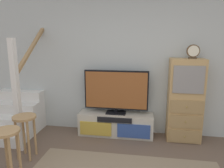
# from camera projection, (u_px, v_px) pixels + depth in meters

# --- Properties ---
(back_wall) EXTENTS (6.40, 0.12, 2.70)m
(back_wall) POSITION_uv_depth(u_px,v_px,m) (134.00, 62.00, 3.98)
(back_wall) COLOR #B2B7B2
(back_wall) RESTS_ON ground_plane
(media_console) EXTENTS (1.38, 0.38, 0.42)m
(media_console) POSITION_uv_depth(u_px,v_px,m) (116.00, 124.00, 4.00)
(media_console) COLOR #BCB29E
(media_console) RESTS_ON ground_plane
(television) EXTENTS (1.17, 0.22, 0.81)m
(television) POSITION_uv_depth(u_px,v_px,m) (116.00, 91.00, 3.89)
(television) COLOR black
(television) RESTS_ON media_console
(side_cabinet) EXTENTS (0.58, 0.38, 1.46)m
(side_cabinet) POSITION_uv_depth(u_px,v_px,m) (185.00, 101.00, 3.72)
(side_cabinet) COLOR tan
(side_cabinet) RESTS_ON ground_plane
(desk_clock) EXTENTS (0.21, 0.08, 0.23)m
(desk_clock) POSITION_uv_depth(u_px,v_px,m) (193.00, 52.00, 3.51)
(desk_clock) COLOR #4C3823
(desk_clock) RESTS_ON side_cabinet
(staircase) EXTENTS (1.00, 1.36, 2.20)m
(staircase) POSITION_uv_depth(u_px,v_px,m) (21.00, 111.00, 4.28)
(staircase) COLOR silver
(staircase) RESTS_ON ground_plane
(bar_stool_near) EXTENTS (0.34, 0.34, 0.67)m
(bar_stool_near) POSITION_uv_depth(u_px,v_px,m) (7.00, 143.00, 2.68)
(bar_stool_near) COLOR #A37A4C
(bar_stool_near) RESTS_ON ground_plane
(bar_stool_far) EXTENTS (0.34, 0.34, 0.67)m
(bar_stool_far) POSITION_uv_depth(u_px,v_px,m) (25.00, 127.00, 3.18)
(bar_stool_far) COLOR #A37A4C
(bar_stool_far) RESTS_ON ground_plane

